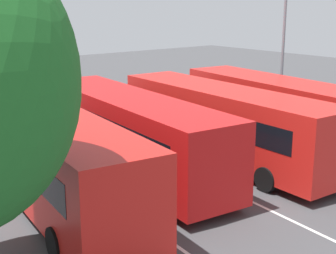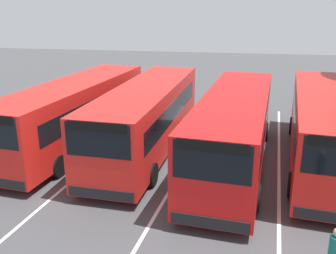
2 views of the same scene
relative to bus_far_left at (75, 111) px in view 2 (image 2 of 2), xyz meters
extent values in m
plane|color=#424244|center=(0.69, 5.71, -1.70)|extent=(79.88, 79.88, 0.00)
cube|color=red|center=(-0.03, 0.00, 0.01)|extent=(11.54, 3.75, 2.76)
cube|color=black|center=(0.10, 1.23, 0.34)|extent=(9.47, 1.12, 0.88)
cube|color=black|center=(-0.17, -1.23, 0.34)|extent=(9.47, 1.12, 0.88)
cylinder|color=black|center=(3.71, 0.81, -1.24)|extent=(0.95, 0.38, 0.92)
cylinder|color=black|center=(3.44, -1.59, -1.24)|extent=(0.95, 0.38, 0.92)
cylinder|color=black|center=(-3.51, 1.60, -1.24)|extent=(0.95, 0.38, 0.92)
cylinder|color=black|center=(-3.77, -0.80, -1.24)|extent=(0.95, 0.38, 0.92)
cube|color=red|center=(0.10, 3.63, 0.01)|extent=(11.45, 3.10, 2.76)
cube|color=black|center=(5.72, 3.35, 0.75)|extent=(0.23, 2.23, 1.16)
cube|color=black|center=(0.16, 4.87, 0.34)|extent=(9.51, 0.55, 0.88)
cube|color=black|center=(0.04, 2.40, 0.34)|extent=(9.51, 0.55, 0.88)
cube|color=black|center=(5.74, 3.35, 1.21)|extent=(0.20, 2.03, 0.32)
cube|color=black|center=(5.75, 3.35, -1.16)|extent=(0.22, 2.33, 0.36)
cylinder|color=black|center=(3.79, 4.66, -1.24)|extent=(0.93, 0.33, 0.92)
cylinder|color=black|center=(3.66, 2.25, -1.24)|extent=(0.93, 0.33, 0.92)
cylinder|color=black|center=(-3.46, 5.02, -1.24)|extent=(0.93, 0.33, 0.92)
cylinder|color=black|center=(-3.58, 2.61, -1.24)|extent=(0.93, 0.33, 0.92)
cube|color=red|center=(1.22, 7.63, 0.01)|extent=(11.53, 3.62, 2.76)
cube|color=black|center=(6.82, 7.09, 0.75)|extent=(0.34, 2.23, 1.16)
cube|color=black|center=(1.34, 8.87, 0.34)|extent=(9.49, 1.00, 0.88)
cube|color=black|center=(1.10, 6.40, 0.34)|extent=(9.49, 1.00, 0.88)
cube|color=black|center=(6.84, 7.09, 1.21)|extent=(0.30, 2.03, 0.32)
cube|color=black|center=(6.85, 7.09, -1.16)|extent=(0.33, 2.33, 0.36)
cylinder|color=black|center=(4.95, 8.49, -1.24)|extent=(0.94, 0.37, 0.92)
cylinder|color=black|center=(4.71, 6.08, -1.24)|extent=(0.94, 0.37, 0.92)
cylinder|color=black|center=(-2.28, 9.19, -1.24)|extent=(0.94, 0.37, 0.92)
cylinder|color=black|center=(-2.51, 6.78, -1.24)|extent=(0.94, 0.37, 0.92)
cube|color=red|center=(0.27, 11.43, 0.01)|extent=(11.56, 3.89, 2.76)
cube|color=black|center=(0.12, 10.20, 0.34)|extent=(9.46, 1.23, 0.88)
cube|color=black|center=(5.88, 10.74, -1.16)|extent=(0.38, 2.33, 0.36)
cylinder|color=black|center=(3.72, 9.79, -1.24)|extent=(0.95, 0.39, 0.92)
cylinder|color=black|center=(-3.48, 10.67, -1.24)|extent=(0.95, 0.39, 0.92)
cylinder|color=#146B60|center=(8.41, 10.15, -0.55)|extent=(0.36, 0.36, 0.65)
cube|color=silver|center=(0.69, 1.77, -1.69)|extent=(17.40, 1.66, 0.01)
cube|color=silver|center=(0.69, 5.71, -1.69)|extent=(17.40, 1.66, 0.01)
cube|color=silver|center=(0.69, 9.65, -1.69)|extent=(17.40, 1.66, 0.01)
camera|label=1|loc=(-14.33, 18.19, 4.99)|focal=53.17mm
camera|label=2|loc=(16.55, 7.66, 4.89)|focal=40.43mm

